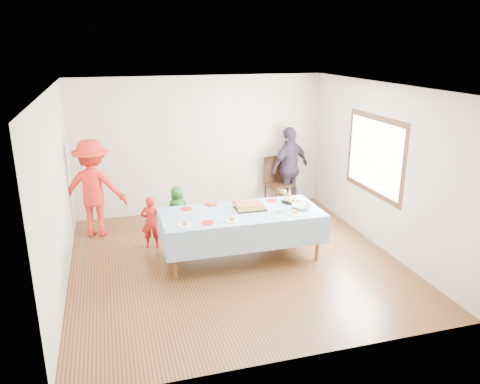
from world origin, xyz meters
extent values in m
plane|color=#472614|center=(0.00, 0.00, 0.00)|extent=(5.00, 5.00, 0.00)
cube|color=beige|center=(0.00, 2.50, 1.35)|extent=(5.00, 0.04, 2.70)
cube|color=beige|center=(0.00, -2.50, 1.35)|extent=(5.00, 0.04, 2.70)
cube|color=beige|center=(-2.50, 0.00, 1.35)|extent=(0.04, 5.00, 2.70)
cube|color=beige|center=(2.50, 0.00, 1.35)|extent=(0.04, 5.00, 2.70)
cube|color=white|center=(0.00, 0.00, 2.70)|extent=(5.00, 5.00, 0.04)
cube|color=#472B16|center=(2.47, 0.20, 1.50)|extent=(0.03, 1.75, 1.35)
cylinder|color=brown|center=(-0.98, -0.34, 0.36)|extent=(0.06, 0.06, 0.73)
cylinder|color=brown|center=(1.26, -0.34, 0.36)|extent=(0.06, 0.06, 0.73)
cylinder|color=brown|center=(-0.98, 0.50, 0.36)|extent=(0.06, 0.06, 0.73)
cylinder|color=brown|center=(1.26, 0.50, 0.36)|extent=(0.06, 0.06, 0.73)
cube|color=brown|center=(0.14, 0.08, 0.75)|extent=(2.40, 1.00, 0.04)
cube|color=silver|center=(0.14, 0.08, 0.78)|extent=(2.50, 1.10, 0.01)
cube|color=black|center=(0.30, 0.18, 0.79)|extent=(0.48, 0.37, 0.01)
cube|color=#EAC359|center=(0.30, 0.18, 0.82)|extent=(0.40, 0.30, 0.06)
cube|color=#A85826|center=(0.30, 0.18, 0.86)|extent=(0.40, 0.30, 0.01)
cylinder|color=black|center=(1.04, 0.30, 0.79)|extent=(0.30, 0.30, 0.02)
sphere|color=#DCB06B|center=(1.12, 0.30, 0.83)|extent=(0.07, 0.07, 0.07)
sphere|color=#DCB06B|center=(1.08, 0.37, 0.83)|extent=(0.07, 0.07, 0.07)
sphere|color=#DCB06B|center=(1.00, 0.37, 0.83)|extent=(0.07, 0.07, 0.07)
sphere|color=#DCB06B|center=(0.96, 0.30, 0.83)|extent=(0.07, 0.07, 0.07)
sphere|color=#DCB06B|center=(1.00, 0.23, 0.83)|extent=(0.07, 0.07, 0.07)
sphere|color=#DCB06B|center=(1.08, 0.23, 0.83)|extent=(0.07, 0.07, 0.07)
sphere|color=#DCB06B|center=(1.04, 0.30, 0.83)|extent=(0.07, 0.07, 0.07)
imported|color=silver|center=(1.10, -0.05, 0.82)|extent=(0.30, 0.30, 0.07)
cone|color=white|center=(1.10, 0.51, 0.86)|extent=(0.09, 0.09, 0.15)
cylinder|color=red|center=(-0.66, 0.45, 0.79)|extent=(0.19, 0.19, 0.01)
cylinder|color=red|center=(-0.25, 0.54, 0.79)|extent=(0.20, 0.20, 0.01)
cylinder|color=red|center=(0.19, 0.52, 0.79)|extent=(0.18, 0.18, 0.01)
cylinder|color=red|center=(0.77, 0.46, 0.79)|extent=(0.17, 0.17, 0.01)
cylinder|color=red|center=(-0.47, -0.23, 0.79)|extent=(0.19, 0.19, 0.01)
cylinder|color=white|center=(-0.81, -0.24, 0.79)|extent=(0.23, 0.23, 0.01)
cylinder|color=white|center=(-0.11, -0.26, 0.79)|extent=(0.20, 0.20, 0.01)
cylinder|color=white|center=(0.90, -0.23, 0.79)|extent=(0.20, 0.20, 0.01)
cylinder|color=black|center=(1.41, 1.96, 0.23)|extent=(0.04, 0.04, 0.47)
cylinder|color=black|center=(1.79, 2.06, 0.23)|extent=(0.04, 0.04, 0.47)
cylinder|color=black|center=(1.31, 2.34, 0.23)|extent=(0.04, 0.04, 0.47)
cylinder|color=black|center=(1.69, 2.44, 0.23)|extent=(0.04, 0.04, 0.47)
cube|color=black|center=(1.55, 2.20, 0.49)|extent=(0.56, 0.56, 0.05)
cube|color=black|center=(1.50, 2.40, 0.78)|extent=(0.45, 0.16, 0.54)
imported|color=#B51B16|center=(-1.20, 0.90, 0.45)|extent=(0.36, 0.26, 0.90)
imported|color=#226623|center=(-0.67, 1.44, 0.43)|extent=(0.49, 0.39, 0.86)
imported|color=#A88E4E|center=(1.11, 0.90, 0.41)|extent=(0.49, 0.44, 0.82)
imported|color=red|center=(-2.09, 1.71, 0.87)|extent=(1.24, 0.88, 1.73)
imported|color=#362C3C|center=(1.77, 2.18, 0.84)|extent=(1.07, 0.79, 1.69)
camera|label=1|loc=(-1.77, -6.48, 3.30)|focal=35.00mm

